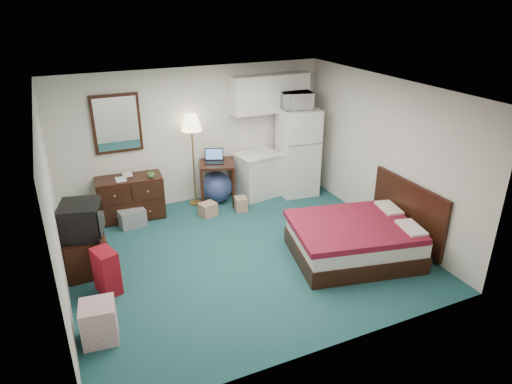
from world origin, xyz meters
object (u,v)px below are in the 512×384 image
suitcase (106,271)px  fridge (298,152)px  kitchen_counter (257,175)px  bed (354,240)px  dresser (131,198)px  desk (217,182)px  floor_lamp (193,161)px  tv_stand (86,254)px

suitcase → fridge: bearing=8.3°
kitchen_counter → bed: bearing=-92.2°
dresser → desk: 1.60m
bed → desk: bearing=125.6°
dresser → fridge: bearing=0.9°
dresser → fridge: (3.20, -0.21, 0.47)m
desk → suitcase: (-2.30, -2.06, -0.09)m
floor_lamp → bed: size_ratio=0.98×
dresser → bed: (2.78, -2.72, -0.10)m
tv_stand → suitcase: 0.65m
fridge → suitcase: fridge is taller
dresser → suitcase: dresser is taller
kitchen_counter → tv_stand: (-3.32, -1.42, -0.13)m
desk → bed: desk is taller
fridge → suitcase: bearing=-147.6°
dresser → floor_lamp: bearing=9.1°
dresser → suitcase: 2.20m
floor_lamp → tv_stand: floor_lamp is taller
bed → tv_stand: size_ratio=2.85×
floor_lamp → desk: bearing=-16.6°
floor_lamp → desk: 0.62m
desk → bed: bearing=-48.5°
dresser → floor_lamp: (1.19, 0.09, 0.48)m
floor_lamp → desk: floor_lamp is taller
dresser → floor_lamp: 1.29m
dresser → kitchen_counter: 2.42m
tv_stand → suitcase: size_ratio=1.00×
desk → suitcase: 3.09m
floor_lamp → kitchen_counter: bearing=-6.5°
kitchen_counter → fridge: size_ratio=0.49×
dresser → kitchen_counter: size_ratio=1.33×
desk → fridge: 1.67m
fridge → tv_stand: size_ratio=2.72×
floor_lamp → kitchen_counter: 1.31m
floor_lamp → fridge: (2.01, -0.30, -0.02)m
dresser → fridge: fridge is taller
desk → kitchen_counter: bearing=16.4°
dresser → fridge: 3.24m
desk → bed: (1.18, -2.69, -0.12)m
desk → suitcase: bearing=-120.4°
bed → suitcase: size_ratio=2.86×
tv_stand → dresser: bearing=57.6°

